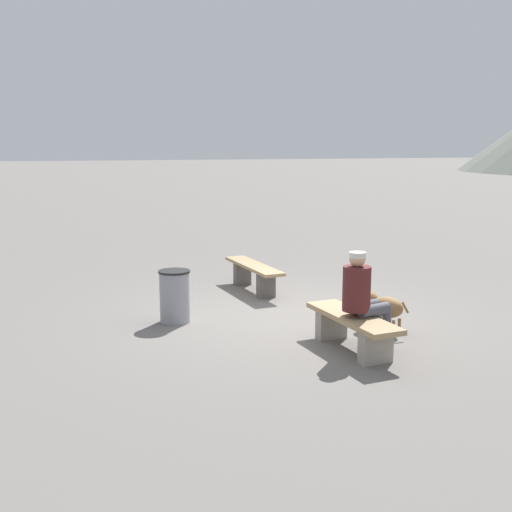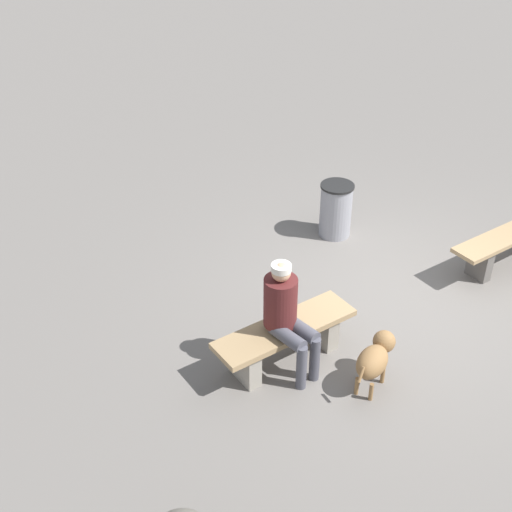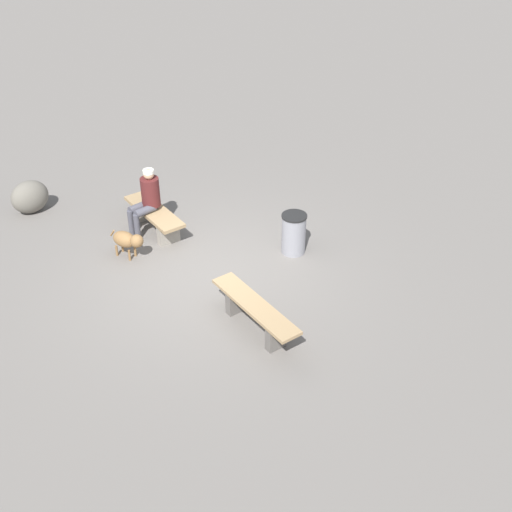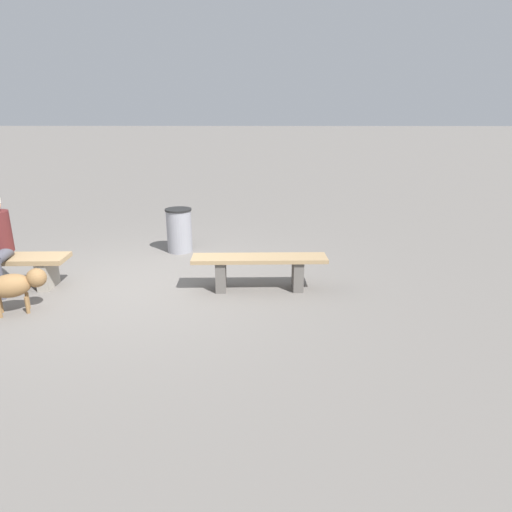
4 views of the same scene
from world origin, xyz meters
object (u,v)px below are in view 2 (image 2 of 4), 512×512
(trash_bin, at_px, (336,210))
(bench_left, at_px, (509,242))
(seated_person, at_px, (286,312))
(dog, at_px, (375,357))
(bench_right, at_px, (285,337))

(trash_bin, bearing_deg, bench_left, 128.95)
(trash_bin, bearing_deg, seated_person, 41.61)
(bench_left, bearing_deg, dog, 12.92)
(trash_bin, bearing_deg, dog, 60.06)
(bench_right, distance_m, trash_bin, 2.70)
(seated_person, height_order, trash_bin, seated_person)
(bench_right, bearing_deg, dog, 122.58)
(trash_bin, bearing_deg, bench_right, 40.98)
(bench_right, xyz_separation_m, dog, (-0.56, 0.80, 0.05))
(bench_left, bearing_deg, trash_bin, -53.45)
(bench_right, relative_size, dog, 2.38)
(seated_person, bearing_deg, trash_bin, -147.93)
(bench_left, distance_m, trash_bin, 2.28)
(bench_left, height_order, seated_person, seated_person)
(dog, bearing_deg, trash_bin, 34.03)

